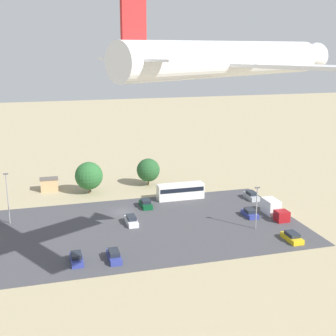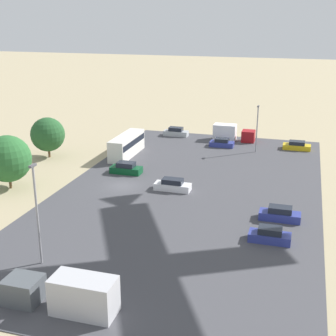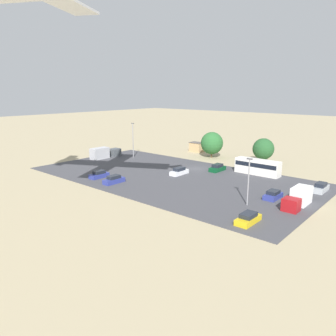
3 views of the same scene
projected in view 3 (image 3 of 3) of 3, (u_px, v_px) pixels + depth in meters
The scene contains 17 objects.
ground_plane at pixel (196, 169), 78.10m from camera, with size 400.00×400.00×0.00m, color tan.
parking_lot_surface at pixel (172, 176), 71.39m from camera, with size 61.45×32.99×0.08m.
shed_building at pixel (197, 147), 100.05m from camera, with size 4.08×3.02×2.88m.
bus at pixel (258, 166), 72.53m from camera, with size 10.03×2.58×3.35m.
parked_car_0 at pixel (248, 219), 46.07m from camera, with size 2.00×4.58×1.46m.
parked_car_1 at pixel (321, 188), 60.40m from camera, with size 1.86×4.59×1.64m.
parked_car_2 at pixel (179, 172), 72.66m from camera, with size 1.81×4.75×1.56m.
parked_car_3 at pixel (114, 180), 65.85m from camera, with size 1.78×4.56×1.59m.
parked_car_4 at pixel (273, 195), 56.44m from camera, with size 2.00×4.12×1.45m.
parked_car_5 at pixel (99, 175), 69.89m from camera, with size 1.80×4.21×1.56m.
parked_car_6 at pixel (217, 168), 75.81m from camera, with size 1.96×4.49×1.64m.
parked_truck_0 at pixel (104, 153), 90.41m from camera, with size 2.48×9.22×2.98m.
parked_truck_1 at pixel (298, 198), 52.69m from camera, with size 2.39×7.44×2.88m.
tree_near_shed at pixel (263, 149), 83.45m from camera, with size 5.43×5.43×6.47m.
tree_apron_mid at pixel (212, 143), 90.59m from camera, with size 6.15×6.15×7.16m.
light_pole_lot_centre at pixel (248, 180), 52.26m from camera, with size 0.90×0.28×7.79m.
light_pole_lot_edge at pixel (133, 139), 90.07m from camera, with size 0.90×0.28×9.58m.
Camera 3 is at (-44.55, 61.86, 18.26)m, focal length 35.00 mm.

